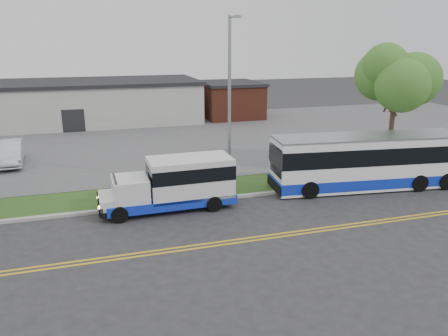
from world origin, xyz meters
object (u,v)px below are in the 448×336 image
object	(u,v)px
streetlight_near	(230,99)
parked_car_a	(9,152)
tree_east	(397,76)
shuttle_bus	(177,182)
transit_bus	(368,161)

from	to	relation	value
streetlight_near	parked_car_a	xyz separation A→B (m)	(-13.01, 9.10, -4.31)
streetlight_near	parked_car_a	size ratio (longest dim) A/B	1.89
tree_east	shuttle_bus	xyz separation A→B (m)	(-14.47, -2.39, -4.81)
tree_east	streetlight_near	size ratio (longest dim) A/B	0.88
streetlight_near	shuttle_bus	world-z (taller)	streetlight_near
transit_bus	streetlight_near	bearing A→B (deg)	171.33
transit_bus	parked_car_a	distance (m)	23.61
transit_bus	parked_car_a	size ratio (longest dim) A/B	2.28
streetlight_near	parked_car_a	world-z (taller)	streetlight_near
tree_east	parked_car_a	size ratio (longest dim) A/B	1.66
shuttle_bus	parked_car_a	bearing A→B (deg)	129.50
tree_east	parked_car_a	xyz separation A→B (m)	(-24.01, 8.82, -5.28)
parked_car_a	tree_east	bearing A→B (deg)	-24.86
streetlight_near	transit_bus	xyz separation A→B (m)	(7.74, -2.13, -3.65)
transit_bus	shuttle_bus	bearing A→B (deg)	-173.36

